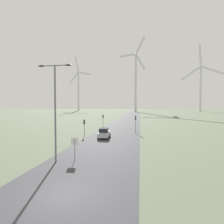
{
  "coord_description": "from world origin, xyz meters",
  "views": [
    {
      "loc": [
        5.03,
        -10.69,
        5.93
      ],
      "look_at": [
        0.0,
        20.37,
        4.81
      ],
      "focal_mm": 28.0,
      "sensor_mm": 36.0,
      "label": 1
    }
  ],
  "objects_px": {
    "streetlamp": "(55,101)",
    "wind_turbine_center": "(201,83)",
    "stop_sign_near": "(75,144)",
    "traffic_light_post_near_left": "(84,124)",
    "car_approaching": "(104,133)",
    "traffic_light_post_near_right": "(136,120)",
    "wind_turbine_far_left": "(78,87)",
    "traffic_light_post_mid_left": "(103,118)",
    "wind_turbine_left": "(136,78)"
  },
  "relations": [
    {
      "from": "streetlamp",
      "to": "wind_turbine_center",
      "type": "xyz_separation_m",
      "value": [
        69.66,
        174.49,
        22.72
      ]
    },
    {
      "from": "stop_sign_near",
      "to": "traffic_light_post_near_left",
      "type": "relative_size",
      "value": 0.75
    },
    {
      "from": "streetlamp",
      "to": "car_approaching",
      "type": "distance_m",
      "value": 15.46
    },
    {
      "from": "traffic_light_post_near_right",
      "to": "wind_turbine_far_left",
      "type": "relative_size",
      "value": 0.06
    },
    {
      "from": "traffic_light_post_near_right",
      "to": "traffic_light_post_mid_left",
      "type": "bearing_deg",
      "value": 139.83
    },
    {
      "from": "stop_sign_near",
      "to": "traffic_light_post_mid_left",
      "type": "relative_size",
      "value": 0.69
    },
    {
      "from": "wind_turbine_far_left",
      "to": "traffic_light_post_near_left",
      "type": "bearing_deg",
      "value": -69.6
    },
    {
      "from": "traffic_light_post_near_right",
      "to": "traffic_light_post_near_left",
      "type": "bearing_deg",
      "value": -152.04
    },
    {
      "from": "wind_turbine_far_left",
      "to": "wind_turbine_center",
      "type": "height_order",
      "value": "wind_turbine_center"
    },
    {
      "from": "traffic_light_post_near_left",
      "to": "traffic_light_post_mid_left",
      "type": "bearing_deg",
      "value": 85.21
    },
    {
      "from": "streetlamp",
      "to": "stop_sign_near",
      "type": "relative_size",
      "value": 4.17
    },
    {
      "from": "car_approaching",
      "to": "traffic_light_post_near_left",
      "type": "bearing_deg",
      "value": 161.15
    },
    {
      "from": "traffic_light_post_near_left",
      "to": "traffic_light_post_near_right",
      "type": "xyz_separation_m",
      "value": [
        9.83,
        5.22,
        0.41
      ]
    },
    {
      "from": "traffic_light_post_near_left",
      "to": "traffic_light_post_near_right",
      "type": "height_order",
      "value": "traffic_light_post_near_right"
    },
    {
      "from": "traffic_light_post_near_left",
      "to": "wind_turbine_left",
      "type": "distance_m",
      "value": 136.93
    },
    {
      "from": "stop_sign_near",
      "to": "traffic_light_post_near_right",
      "type": "height_order",
      "value": "traffic_light_post_near_right"
    },
    {
      "from": "wind_turbine_far_left",
      "to": "traffic_light_post_mid_left",
      "type": "bearing_deg",
      "value": -67.76
    },
    {
      "from": "wind_turbine_center",
      "to": "wind_turbine_far_left",
      "type": "bearing_deg",
      "value": 176.08
    },
    {
      "from": "stop_sign_near",
      "to": "traffic_light_post_mid_left",
      "type": "xyz_separation_m",
      "value": [
        -2.69,
        27.3,
        0.88
      ]
    },
    {
      "from": "traffic_light_post_near_right",
      "to": "car_approaching",
      "type": "relative_size",
      "value": 0.9
    },
    {
      "from": "traffic_light_post_near_right",
      "to": "car_approaching",
      "type": "distance_m",
      "value": 8.9
    },
    {
      "from": "traffic_light_post_near_left",
      "to": "wind_turbine_far_left",
      "type": "relative_size",
      "value": 0.05
    },
    {
      "from": "traffic_light_post_near_left",
      "to": "car_approaching",
      "type": "distance_m",
      "value": 4.74
    },
    {
      "from": "traffic_light_post_near_right",
      "to": "wind_turbine_far_left",
      "type": "distance_m",
      "value": 179.92
    },
    {
      "from": "traffic_light_post_mid_left",
      "to": "car_approaching",
      "type": "distance_m",
      "value": 14.54
    },
    {
      "from": "streetlamp",
      "to": "wind_turbine_left",
      "type": "bearing_deg",
      "value": 88.32
    },
    {
      "from": "traffic_light_post_near_left",
      "to": "car_approaching",
      "type": "height_order",
      "value": "traffic_light_post_near_left"
    },
    {
      "from": "car_approaching",
      "to": "wind_turbine_center",
      "type": "height_order",
      "value": "wind_turbine_center"
    },
    {
      "from": "streetlamp",
      "to": "traffic_light_post_mid_left",
      "type": "distance_m",
      "value": 28.64
    },
    {
      "from": "streetlamp",
      "to": "wind_turbine_far_left",
      "type": "height_order",
      "value": "wind_turbine_far_left"
    },
    {
      "from": "wind_turbine_left",
      "to": "streetlamp",
      "type": "bearing_deg",
      "value": -91.68
    },
    {
      "from": "traffic_light_post_near_right",
      "to": "wind_turbine_center",
      "type": "distance_m",
      "value": 167.62
    },
    {
      "from": "streetlamp",
      "to": "stop_sign_near",
      "type": "distance_m",
      "value": 5.11
    },
    {
      "from": "traffic_light_post_near_left",
      "to": "wind_turbine_center",
      "type": "xyz_separation_m",
      "value": [
        71.73,
        158.75,
        26.75
      ]
    },
    {
      "from": "traffic_light_post_near_right",
      "to": "traffic_light_post_mid_left",
      "type": "xyz_separation_m",
      "value": [
        -8.78,
        7.41,
        -0.21
      ]
    },
    {
      "from": "streetlamp",
      "to": "wind_turbine_left",
      "type": "relative_size",
      "value": 0.15
    },
    {
      "from": "traffic_light_post_near_right",
      "to": "wind_turbine_center",
      "type": "relative_size",
      "value": 0.05
    },
    {
      "from": "streetlamp",
      "to": "traffic_light_post_near_left",
      "type": "relative_size",
      "value": 3.15
    },
    {
      "from": "wind_turbine_left",
      "to": "traffic_light_post_mid_left",
      "type": "bearing_deg",
      "value": -92.55
    },
    {
      "from": "traffic_light_post_mid_left",
      "to": "wind_turbine_far_left",
      "type": "relative_size",
      "value": 0.05
    },
    {
      "from": "streetlamp",
      "to": "car_approaching",
      "type": "height_order",
      "value": "streetlamp"
    },
    {
      "from": "wind_turbine_far_left",
      "to": "wind_turbine_center",
      "type": "relative_size",
      "value": 0.93
    },
    {
      "from": "traffic_light_post_near_left",
      "to": "traffic_light_post_mid_left",
      "type": "distance_m",
      "value": 12.67
    },
    {
      "from": "traffic_light_post_near_left",
      "to": "wind_turbine_center",
      "type": "relative_size",
      "value": 0.05
    },
    {
      "from": "traffic_light_post_near_left",
      "to": "traffic_light_post_near_right",
      "type": "bearing_deg",
      "value": 27.96
    },
    {
      "from": "streetlamp",
      "to": "wind_turbine_far_left",
      "type": "xyz_separation_m",
      "value": [
        -64.53,
        183.69,
        22.11
      ]
    },
    {
      "from": "stop_sign_near",
      "to": "car_approaching",
      "type": "height_order",
      "value": "stop_sign_near"
    },
    {
      "from": "streetlamp",
      "to": "traffic_light_post_near_left",
      "type": "distance_m",
      "value": 16.38
    },
    {
      "from": "streetlamp",
      "to": "traffic_light_post_near_left",
      "type": "height_order",
      "value": "streetlamp"
    },
    {
      "from": "streetlamp",
      "to": "wind_turbine_center",
      "type": "distance_m",
      "value": 189.25
    }
  ]
}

